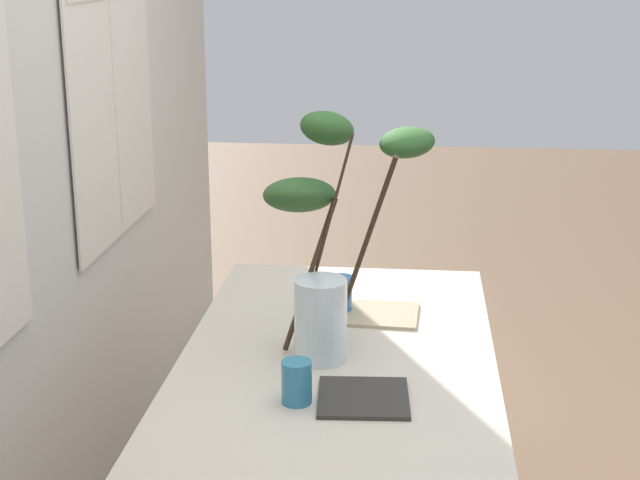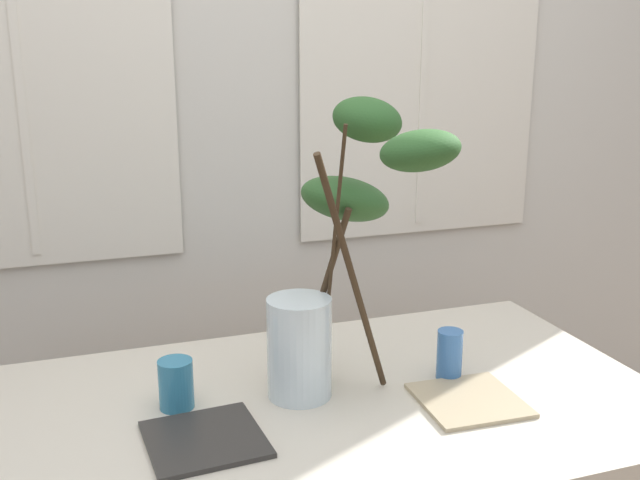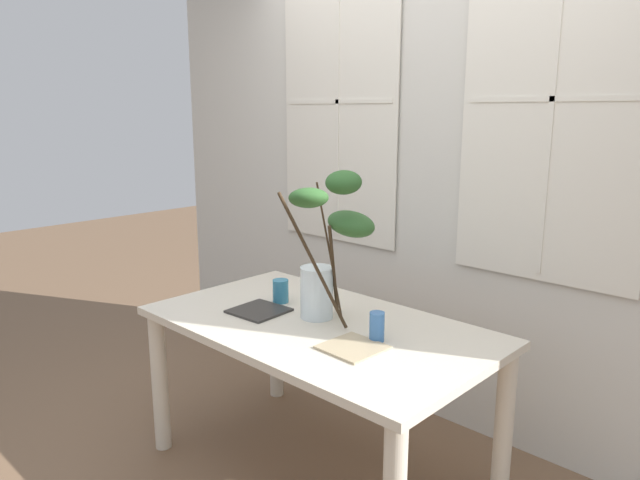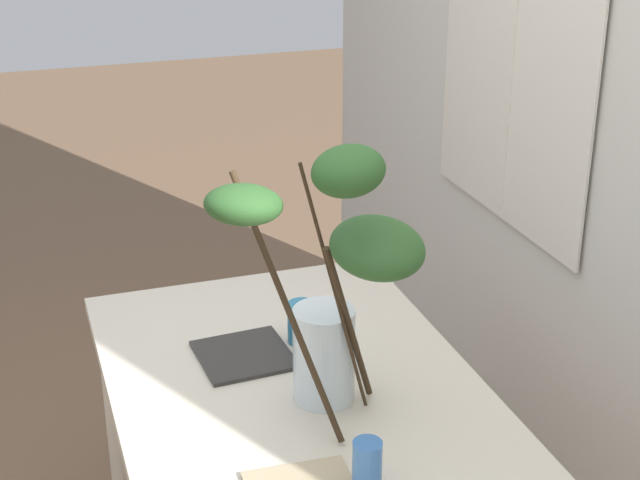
% 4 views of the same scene
% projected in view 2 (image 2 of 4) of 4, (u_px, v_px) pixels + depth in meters
% --- Properties ---
extents(back_wall_with_windows, '(4.25, 0.14, 2.65)m').
position_uv_depth(back_wall_with_windows, '(235.00, 108.00, 2.33)').
color(back_wall_with_windows, beige).
rests_on(back_wall_with_windows, ground).
extents(dining_table, '(1.55, 0.89, 0.75)m').
position_uv_depth(dining_table, '(328.00, 444.00, 1.70)').
color(dining_table, beige).
rests_on(dining_table, ground).
extents(vase_with_branches, '(0.36, 0.56, 0.70)m').
position_uv_depth(vase_with_branches, '(336.00, 252.00, 1.63)').
color(vase_with_branches, silver).
rests_on(vase_with_branches, dining_table).
extents(drinking_glass_blue_left, '(0.08, 0.08, 0.11)m').
position_uv_depth(drinking_glass_blue_left, '(176.00, 384.00, 1.62)').
color(drinking_glass_blue_left, teal).
rests_on(drinking_glass_blue_left, dining_table).
extents(drinking_glass_blue_right, '(0.06, 0.06, 0.12)m').
position_uv_depth(drinking_glass_blue_right, '(449.00, 354.00, 1.77)').
color(drinking_glass_blue_right, '#386BAD').
rests_on(drinking_glass_blue_right, dining_table).
extents(plate_square_left, '(0.25, 0.25, 0.01)m').
position_uv_depth(plate_square_left, '(205.00, 439.00, 1.49)').
color(plate_square_left, '#2D2B28').
rests_on(plate_square_left, dining_table).
extents(plate_square_right, '(0.23, 0.23, 0.01)m').
position_uv_depth(plate_square_right, '(469.00, 400.00, 1.66)').
color(plate_square_right, tan).
rests_on(plate_square_right, dining_table).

